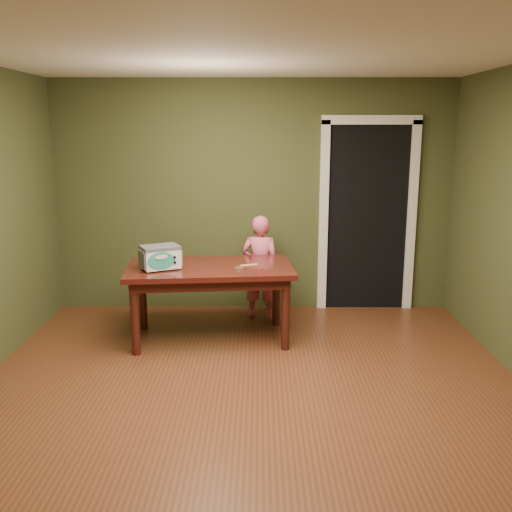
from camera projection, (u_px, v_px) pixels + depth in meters
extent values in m
plane|color=brown|center=(250.00, 408.00, 4.30)|extent=(5.00, 5.00, 0.00)
cube|color=#3D4424|center=(253.00, 197.00, 6.46)|extent=(4.50, 0.02, 2.60)
cube|color=#3D4424|center=(233.00, 410.00, 1.58)|extent=(4.50, 0.02, 2.60)
cube|color=white|center=(249.00, 44.00, 3.73)|extent=(4.50, 5.00, 0.02)
cube|color=black|center=(362.00, 215.00, 6.80)|extent=(0.90, 0.60, 2.10)
cube|color=black|center=(367.00, 219.00, 6.49)|extent=(0.90, 0.02, 2.10)
cube|color=white|center=(323.00, 219.00, 6.48)|extent=(0.10, 0.06, 2.20)
cube|color=white|center=(411.00, 219.00, 6.47)|extent=(0.10, 0.06, 2.20)
cube|color=white|center=(372.00, 120.00, 6.23)|extent=(1.10, 0.06, 0.10)
cube|color=#330F0B|center=(210.00, 268.00, 5.56)|extent=(1.68, 1.05, 0.05)
cube|color=#39130E|center=(210.00, 276.00, 5.58)|extent=(1.55, 0.92, 0.10)
cylinder|color=#39130E|center=(135.00, 319.00, 5.24)|extent=(0.08, 0.08, 0.70)
cylinder|color=#39130E|center=(143.00, 297.00, 5.92)|extent=(0.08, 0.08, 0.70)
cylinder|color=#39130E|center=(285.00, 314.00, 5.37)|extent=(0.08, 0.08, 0.70)
cylinder|color=#39130E|center=(276.00, 293.00, 6.05)|extent=(0.08, 0.08, 0.70)
cylinder|color=#4C4F54|center=(149.00, 272.00, 5.29)|extent=(0.02, 0.02, 0.01)
cylinder|color=#4C4F54|center=(144.00, 268.00, 5.45)|extent=(0.02, 0.02, 0.01)
cylinder|color=#4C4F54|center=(178.00, 269.00, 5.41)|extent=(0.02, 0.02, 0.01)
cylinder|color=#4C4F54|center=(172.00, 265.00, 5.57)|extent=(0.02, 0.02, 0.01)
cube|color=silver|center=(160.00, 258.00, 5.40)|extent=(0.41, 0.37, 0.19)
cube|color=#4C4F54|center=(160.00, 247.00, 5.38)|extent=(0.42, 0.38, 0.03)
cube|color=#4C4F54|center=(142.00, 260.00, 5.33)|extent=(0.11, 0.20, 0.15)
cube|color=#4C4F54|center=(178.00, 256.00, 5.48)|extent=(0.11, 0.20, 0.15)
ellipsoid|color=teal|center=(161.00, 261.00, 5.28)|extent=(0.23, 0.12, 0.16)
cylinder|color=black|center=(175.00, 257.00, 5.33)|extent=(0.03, 0.02, 0.02)
cylinder|color=black|center=(175.00, 262.00, 5.34)|extent=(0.02, 0.02, 0.02)
cylinder|color=silver|center=(239.00, 268.00, 5.41)|extent=(0.10, 0.10, 0.02)
cylinder|color=#54301C|center=(239.00, 268.00, 5.41)|extent=(0.09, 0.09, 0.01)
cube|color=#FFD36E|center=(249.00, 265.00, 5.58)|extent=(0.18, 0.09, 0.01)
imported|color=#DB5A78|center=(260.00, 268.00, 6.21)|extent=(0.47, 0.36, 1.15)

